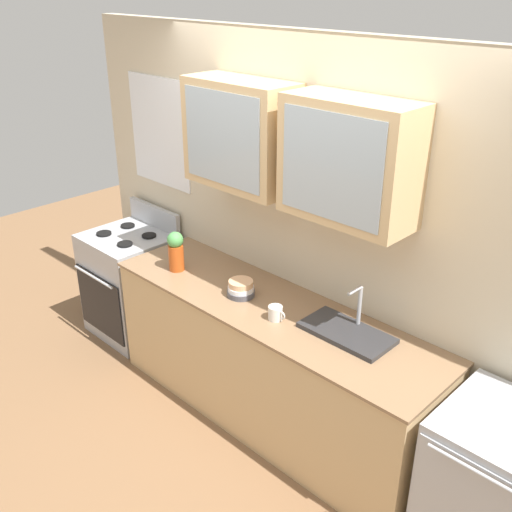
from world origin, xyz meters
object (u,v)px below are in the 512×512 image
stove_range (131,283)px  sink_faucet (347,332)px  bowl_stack (241,289)px  vase (176,251)px  dishwasher (490,490)px  cup_near_sink (276,313)px

stove_range → sink_faucet: 2.19m
bowl_stack → vase: (-0.59, -0.06, 0.10)m
sink_faucet → vase: (-1.38, -0.17, 0.13)m
bowl_stack → dishwasher: 1.83m
stove_range → cup_near_sink: 1.80m
sink_faucet → bowl_stack: size_ratio=2.95×
vase → cup_near_sink: size_ratio=2.36×
stove_range → vase: 0.97m
stove_range → dishwasher: stove_range is taller
bowl_stack → cup_near_sink: (0.37, -0.06, -0.01)m
bowl_stack → vase: vase is taller
sink_faucet → vase: size_ratio=1.86×
stove_range → sink_faucet: size_ratio=1.97×
sink_faucet → cup_near_sink: 0.45m
stove_range → vase: bearing=-7.1°
bowl_stack → vase: 0.61m
stove_range → dishwasher: bearing=-0.1°
bowl_stack → dishwasher: bearing=1.0°
cup_near_sink → stove_range: bearing=176.8°
dishwasher → cup_near_sink: bearing=-176.2°
stove_range → dishwasher: (3.13, -0.00, -0.01)m
sink_faucet → bowl_stack: (-0.78, -0.11, 0.03)m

